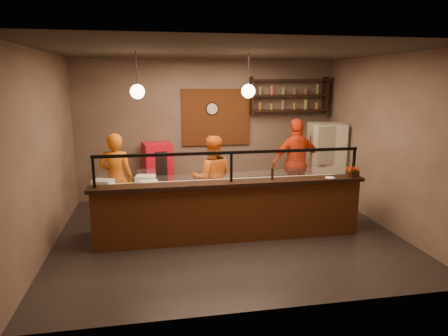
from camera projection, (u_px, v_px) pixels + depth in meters
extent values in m
plane|color=black|center=(228.00, 234.00, 7.25)|extent=(6.00, 6.00, 0.00)
plane|color=#342F28|center=(228.00, 51.00, 6.57)|extent=(6.00, 6.00, 0.00)
plane|color=#776557|center=(208.00, 130.00, 9.31)|extent=(6.00, 0.00, 6.00)
plane|color=#776557|center=(44.00, 153.00, 6.38)|extent=(0.00, 5.00, 5.00)
plane|color=#776557|center=(386.00, 143.00, 7.44)|extent=(0.00, 5.00, 5.00)
plane|color=#776557|center=(270.00, 182.00, 4.51)|extent=(6.00, 0.00, 6.00)
cube|color=brown|center=(216.00, 117.00, 9.26)|extent=(1.60, 0.04, 1.30)
cube|color=brown|center=(231.00, 213.00, 6.86)|extent=(4.60, 0.25, 1.00)
cube|color=black|center=(231.00, 183.00, 6.74)|extent=(4.70, 0.37, 0.06)
cube|color=gray|center=(226.00, 208.00, 7.35)|extent=(4.60, 0.75, 0.85)
cube|color=silver|center=(226.00, 185.00, 7.26)|extent=(4.60, 0.75, 0.05)
cube|color=white|center=(231.00, 167.00, 6.68)|extent=(4.40, 0.02, 0.50)
cube|color=black|center=(231.00, 153.00, 6.63)|extent=(4.50, 0.05, 0.05)
cube|color=black|center=(94.00, 173.00, 6.29)|extent=(0.04, 0.04, 0.50)
cube|color=black|center=(231.00, 167.00, 6.68)|extent=(0.04, 0.04, 0.50)
cube|color=black|center=(354.00, 162.00, 7.07)|extent=(0.04, 0.04, 0.50)
cube|color=black|center=(289.00, 110.00, 9.38)|extent=(1.80, 0.28, 0.04)
cube|color=black|center=(289.00, 95.00, 9.30)|extent=(1.80, 0.28, 0.04)
cube|color=black|center=(290.00, 80.00, 9.23)|extent=(1.80, 0.28, 0.04)
cube|color=black|center=(252.00, 96.00, 9.15)|extent=(0.04, 0.28, 0.85)
cube|color=black|center=(325.00, 95.00, 9.46)|extent=(0.04, 0.28, 0.85)
cylinder|color=black|center=(212.00, 109.00, 9.19)|extent=(0.30, 0.04, 0.30)
cylinder|color=black|center=(136.00, 70.00, 6.56)|extent=(0.01, 0.01, 0.60)
sphere|color=#ECC681|center=(137.00, 92.00, 6.64)|extent=(0.24, 0.24, 0.24)
cylinder|color=black|center=(249.00, 71.00, 6.90)|extent=(0.01, 0.01, 0.60)
sphere|color=#ECC681|center=(248.00, 91.00, 6.97)|extent=(0.24, 0.24, 0.24)
imported|color=orange|center=(116.00, 178.00, 7.73)|extent=(0.70, 0.51, 1.77)
imported|color=#D15C13|center=(212.00, 178.00, 7.86)|extent=(0.85, 0.67, 1.69)
imported|color=red|center=(297.00, 163.00, 8.74)|extent=(1.18, 0.58, 1.94)
cube|color=beige|center=(325.00, 163.00, 9.14)|extent=(0.86, 0.82, 1.80)
cube|color=red|center=(158.00, 173.00, 8.96)|extent=(0.69, 0.66, 1.39)
cylinder|color=silver|center=(218.00, 184.00, 7.23)|extent=(0.59, 0.59, 0.01)
cube|color=silver|center=(103.00, 184.00, 6.88)|extent=(0.39, 0.35, 0.16)
cube|color=silver|center=(145.00, 180.00, 7.16)|extent=(0.38, 0.32, 0.17)
cube|color=silver|center=(149.00, 185.00, 6.84)|extent=(0.30, 0.25, 0.15)
cylinder|color=yellow|center=(128.00, 184.00, 7.07)|extent=(0.32, 0.19, 0.06)
cube|color=black|center=(352.00, 173.00, 7.10)|extent=(0.20, 0.16, 0.11)
cylinder|color=black|center=(272.00, 174.00, 6.85)|extent=(0.05, 0.05, 0.20)
cylinder|color=white|center=(330.00, 178.00, 6.99)|extent=(0.17, 0.17, 0.01)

